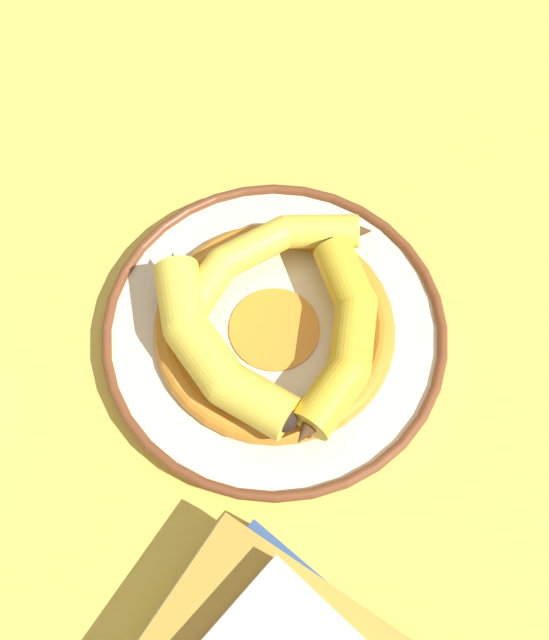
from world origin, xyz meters
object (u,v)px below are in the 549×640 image
decorative_bowl (274,330)px  banana_c (210,347)px  banana_a (343,339)px  banana_b (263,254)px

decorative_bowl → banana_c: banana_c is taller
banana_a → banana_c: (-0.03, 0.11, 0.00)m
decorative_bowl → banana_a: (-0.01, -0.06, 0.03)m
banana_b → banana_c: size_ratio=1.03×
decorative_bowl → banana_b: 0.07m
banana_b → banana_c: 0.10m
decorative_bowl → banana_b: banana_b is taller
banana_a → banana_b: (0.07, 0.08, -0.00)m
decorative_bowl → banana_c: 0.07m
decorative_bowl → banana_c: bearing=131.6°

